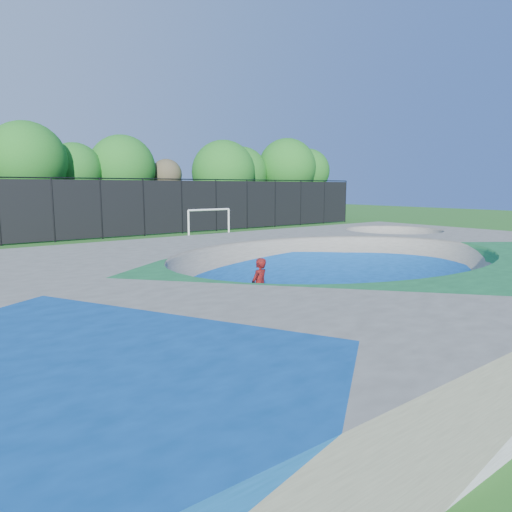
% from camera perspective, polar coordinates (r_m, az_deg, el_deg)
% --- Properties ---
extents(ground, '(120.00, 120.00, 0.00)m').
position_cam_1_polar(ground, '(14.29, 10.23, -5.48)').
color(ground, '#21601A').
rests_on(ground, ground).
extents(skate_deck, '(22.00, 14.00, 1.50)m').
position_cam_1_polar(skate_deck, '(14.12, 10.31, -2.53)').
color(skate_deck, gray).
rests_on(skate_deck, ground).
extents(skater, '(0.66, 0.54, 1.58)m').
position_cam_1_polar(skater, '(12.28, 0.42, -3.90)').
color(skater, '#B0120E').
rests_on(skater, ground).
extents(skateboard, '(0.80, 0.52, 0.05)m').
position_cam_1_polar(skateboard, '(12.46, 0.41, -7.32)').
color(skateboard, black).
rests_on(skateboard, ground).
extents(soccer_goal, '(3.12, 0.12, 2.06)m').
position_cam_1_polar(soccer_goal, '(29.34, -5.87, 4.66)').
color(soccer_goal, white).
rests_on(soccer_goal, ground).
extents(fence, '(48.09, 0.09, 4.04)m').
position_cam_1_polar(fence, '(32.01, -18.80, 5.77)').
color(fence, black).
rests_on(fence, ground).
extents(treeline, '(52.81, 7.69, 8.61)m').
position_cam_1_polar(treeline, '(36.11, -25.34, 10.52)').
color(treeline, '#413020').
rests_on(treeline, ground).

